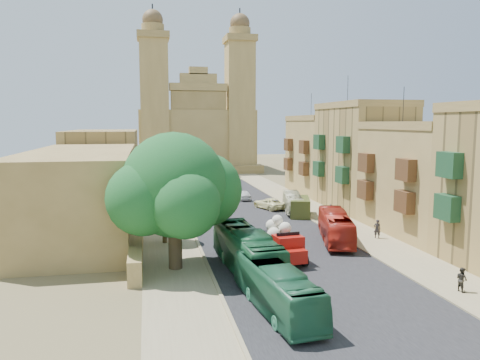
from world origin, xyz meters
name	(u,v)px	position (x,y,z in m)	size (l,w,h in m)	color
ground	(310,277)	(0.00, 0.00, 0.00)	(260.00, 260.00, 0.00)	brown
road_surface	(234,206)	(0.00, 30.00, 0.01)	(14.00, 140.00, 0.01)	black
sidewalk_east	(301,203)	(9.50, 30.00, 0.01)	(5.00, 140.00, 0.01)	#8E805D
sidewalk_west	(163,208)	(-9.50, 30.00, 0.01)	(5.00, 140.00, 0.01)	#8E805D
kerb_east	(284,204)	(7.00, 30.00, 0.06)	(0.25, 140.00, 0.12)	#8E805D
kerb_west	(182,207)	(-7.00, 30.00, 0.06)	(0.25, 140.00, 0.12)	#8E805D
townhouse_b	(424,178)	(15.95, 11.00, 5.66)	(9.00, 14.00, 14.90)	olive
townhouse_c	(362,156)	(15.95, 25.00, 6.91)	(9.00, 14.00, 17.40)	#A28449
townhouse_d	(322,154)	(15.95, 39.00, 6.16)	(9.00, 14.00, 15.90)	olive
west_wall	(139,217)	(-12.50, 20.00, 0.90)	(1.00, 40.00, 1.80)	olive
west_building_low	(82,192)	(-18.00, 18.00, 4.20)	(10.00, 28.00, 8.40)	olive
west_building_mid	(104,163)	(-18.00, 44.00, 5.00)	(10.00, 22.00, 10.00)	#A28449
church	(196,130)	(0.00, 78.61, 9.52)	(28.00, 22.50, 36.30)	olive
ficus_tree	(176,189)	(-9.41, 4.01, 6.21)	(10.51, 9.67, 10.51)	#3D301E
street_tree_a	(164,205)	(-10.00, 12.00, 3.61)	(3.50, 3.50, 5.38)	#3D301E
street_tree_b	(160,191)	(-10.00, 24.00, 3.17)	(3.09, 3.09, 4.74)	#3D301E
street_tree_c	(158,179)	(-10.00, 36.00, 3.18)	(3.09, 3.09, 4.75)	#3D301E
street_tree_d	(156,171)	(-10.00, 48.00, 3.13)	(3.05, 3.05, 4.68)	#3D301E
red_truck	(281,241)	(-0.81, 4.69, 1.56)	(2.98, 6.26, 3.54)	#9A110B
olive_pickup	(299,207)	(6.50, 21.82, 1.06)	(3.64, 5.65, 2.16)	#3E471A
bus_green_south	(276,288)	(-4.11, -5.36, 1.38)	(2.32, 9.90, 2.76)	#236241
bus_green_north	(247,250)	(-4.25, 2.23, 1.60)	(2.69, 11.50, 3.20)	#1D5D36
bus_red_east	(335,227)	(5.87, 9.34, 1.41)	(2.36, 10.10, 2.81)	#9F2116
bus_cream_east	(293,202)	(6.50, 24.44, 1.19)	(2.00, 8.55, 2.38)	beige
car_blue_a	(225,237)	(-4.50, 10.68, 0.61)	(1.44, 3.58, 1.22)	teal
car_white_a	(224,199)	(-1.15, 31.56, 0.70)	(1.49, 4.28, 1.41)	white
car_cream	(269,203)	(4.08, 26.97, 0.70)	(2.32, 5.04, 1.40)	#FFF5B0
car_dkblue	(198,190)	(-3.70, 41.48, 0.65)	(1.83, 4.51, 1.31)	navy
car_white_b	(244,195)	(2.29, 34.60, 0.70)	(1.66, 4.12, 1.40)	silver
car_blue_b	(197,176)	(-1.85, 60.38, 0.61)	(1.29, 3.71, 1.22)	blue
pedestrian_a	(377,229)	(10.32, 9.66, 0.93)	(0.67, 0.44, 1.85)	#252326
pedestrian_b	(462,279)	(8.86, -4.80, 0.82)	(0.80, 0.62, 1.64)	#302D26
pedestrian_c	(331,212)	(9.41, 19.15, 0.87)	(1.02, 0.43, 1.74)	#3A3A42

